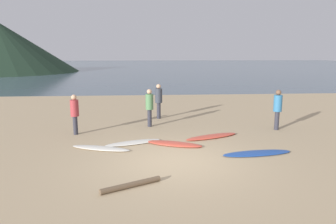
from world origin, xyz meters
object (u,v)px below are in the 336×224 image
(surfboard_2, at_px, (174,144))
(person_1, at_px, (278,106))
(surfboard_1, at_px, (133,143))
(surfboard_3, at_px, (212,136))
(surfboard_0, at_px, (101,148))
(person_3, at_px, (75,111))
(surfboard_4, at_px, (257,153))
(person_2, at_px, (149,105))
(person_0, at_px, (159,98))
(driftwood_log, at_px, (131,185))

(surfboard_2, relative_size, person_1, 1.20)
(surfboard_1, xyz_separation_m, surfboard_3, (2.88, 0.55, 0.01))
(person_1, bearing_deg, surfboard_1, 121.38)
(surfboard_0, xyz_separation_m, person_3, (-1.20, 2.01, 0.88))
(surfboard_1, height_order, surfboard_3, surfboard_3)
(surfboard_0, relative_size, surfboard_3, 0.93)
(surfboard_4, bearing_deg, person_2, 121.51)
(surfboard_0, height_order, person_0, person_0)
(person_1, xyz_separation_m, person_3, (-8.02, -0.13, -0.06))
(surfboard_1, relative_size, person_1, 1.21)
(surfboard_4, bearing_deg, surfboard_0, 162.06)
(person_0, xyz_separation_m, person_1, (4.68, -2.62, -0.00))
(surfboard_1, height_order, person_0, person_0)
(surfboard_4, bearing_deg, surfboard_2, 146.69)
(driftwood_log, bearing_deg, surfboard_0, 109.59)
(person_1, bearing_deg, surfboard_0, 123.69)
(surfboard_2, height_order, person_2, person_2)
(person_3, height_order, driftwood_log, person_3)
(person_0, distance_m, person_3, 4.33)
(surfboard_1, distance_m, person_0, 4.42)
(surfboard_1, bearing_deg, surfboard_3, -9.51)
(person_0, xyz_separation_m, person_3, (-3.34, -2.75, -0.06))
(surfboard_1, bearing_deg, person_1, -5.21)
(person_1, height_order, person_2, person_1)
(surfboard_3, xyz_separation_m, person_0, (-1.79, 3.63, 0.93))
(surfboard_3, distance_m, person_2, 3.13)
(surfboard_3, height_order, person_1, person_1)
(surfboard_4, distance_m, driftwood_log, 4.40)
(surfboard_1, height_order, person_3, person_3)
(surfboard_4, xyz_separation_m, driftwood_log, (-3.82, -2.19, 0.03))
(surfboard_0, bearing_deg, driftwood_log, -50.59)
(surfboard_3, bearing_deg, person_0, 93.45)
(surfboard_0, relative_size, surfboard_1, 1.02)
(surfboard_0, relative_size, person_3, 1.32)
(surfboard_0, distance_m, driftwood_log, 3.28)
(surfboard_4, bearing_deg, person_0, 108.60)
(person_0, distance_m, person_2, 1.72)
(person_0, bearing_deg, person_1, 136.84)
(surfboard_0, height_order, surfboard_4, surfboard_0)
(person_0, xyz_separation_m, driftwood_log, (-1.04, -7.85, -0.91))
(surfboard_1, bearing_deg, surfboard_0, -171.31)
(surfboard_0, height_order, person_2, person_2)
(person_0, bearing_deg, surfboard_4, 102.16)
(person_2, bearing_deg, surfboard_4, -124.07)
(surfboard_1, distance_m, driftwood_log, 3.67)
(surfboard_0, height_order, driftwood_log, driftwood_log)
(surfboard_4, relative_size, person_0, 1.36)
(surfboard_0, relative_size, surfboard_4, 0.91)
(surfboard_0, height_order, surfboard_3, surfboard_3)
(surfboard_0, bearing_deg, person_3, 140.62)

